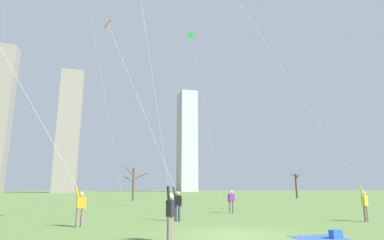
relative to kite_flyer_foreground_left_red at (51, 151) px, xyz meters
name	(u,v)px	position (x,y,z in m)	size (l,w,h in m)	color
ground_plane	(233,235)	(7.49, -3.93, -3.50)	(400.00, 400.00, 0.00)	#5B7A3D
kite_flyer_foreground_left_red	(51,151)	(0.00, 0.00, 0.00)	(8.57, 1.90, 14.94)	#726656
kite_flyer_midfield_left_pink	(328,146)	(14.12, -1.70, 0.54)	(10.73, 1.84, 14.82)	#726656
kite_flyer_midfield_center_blue	(163,165)	(4.26, -6.08, -0.99)	(3.28, 6.73, 10.62)	#726656
kite_flyer_foreground_right_orange	(162,163)	(5.70, 2.28, -0.26)	(4.86, 4.35, 13.83)	#33384C
bystander_strolling_midfield	(231,200)	(11.60, 6.05, -2.59)	(0.50, 0.27, 1.62)	#726656
distant_kite_drifting_left_teal	(5,10)	(-11.99, 28.55, 22.40)	(2.21, 3.46, 28.77)	teal
distant_kite_high_overhead_green	(193,48)	(10.26, 11.59, 11.76)	(3.32, 0.92, 17.23)	green
picnic_spot	(329,236)	(10.50, -5.72, -3.40)	(1.81, 1.41, 0.31)	#3359B2
bare_tree_center	(296,184)	(35.70, 33.82, -1.09)	(2.31, 2.29, 4.31)	#4C3828
bare_tree_right_of_center	(134,182)	(6.71, 30.70, -0.94)	(3.33, 1.54, 4.80)	brown
skyline_mid_tower_right	(187,141)	(41.09, 131.34, 20.90)	(8.07, 10.89, 48.78)	#B2B2B7
skyline_mid_tower_left	(69,130)	(-11.71, 113.07, 20.46)	(8.21, 6.92, 47.90)	gray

